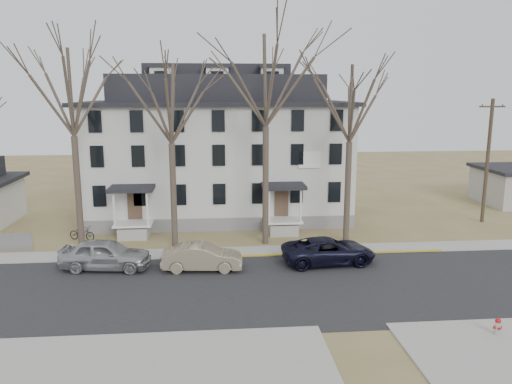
{
  "coord_description": "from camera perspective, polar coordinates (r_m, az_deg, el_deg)",
  "views": [
    {
      "loc": [
        -2.39,
        -22.14,
        10.0
      ],
      "look_at": [
        0.3,
        9.0,
        3.7
      ],
      "focal_mm": 35.0,
      "sensor_mm": 36.0,
      "label": 1
    }
  ],
  "objects": [
    {
      "name": "yellow_curb",
      "position": [
        31.77,
        8.84,
        -7.09
      ],
      "size": [
        14.0,
        0.25,
        0.06
      ],
      "primitive_type": "cube",
      "color": "gold",
      "rests_on": "ground"
    },
    {
      "name": "tree_mid_right",
      "position": [
        33.15,
        10.8,
        10.52
      ],
      "size": [
        7.8,
        7.8,
        12.74
      ],
      "color": "#473B31",
      "rests_on": "ground"
    },
    {
      "name": "boarding_house",
      "position": [
        40.36,
        -4.37,
        4.79
      ],
      "size": [
        20.8,
        12.36,
        12.05
      ],
      "color": "slate",
      "rests_on": "ground"
    },
    {
      "name": "car_silver",
      "position": [
        29.88,
        -16.83,
        -6.9
      ],
      "size": [
        5.32,
        2.65,
        1.74
      ],
      "primitive_type": "imported",
      "rotation": [
        0.0,
        0.0,
        1.45
      ],
      "color": "#9FA1A3",
      "rests_on": "ground"
    },
    {
      "name": "main_road",
      "position": [
        26.24,
        0.67,
        -11.0
      ],
      "size": [
        120.0,
        10.0,
        0.04
      ],
      "primitive_type": "cube",
      "color": "#27272A",
      "rests_on": "ground"
    },
    {
      "name": "tree_far_left",
      "position": [
        33.08,
        -20.44,
        11.3
      ],
      "size": [
        8.4,
        8.4,
        13.72
      ],
      "color": "#473B31",
      "rests_on": "ground"
    },
    {
      "name": "car_navy",
      "position": [
        29.9,
        8.3,
        -6.72
      ],
      "size": [
        5.66,
        2.97,
        1.52
      ],
      "primitive_type": "imported",
      "rotation": [
        0.0,
        0.0,
        1.65
      ],
      "color": "black",
      "rests_on": "ground"
    },
    {
      "name": "near_sidewalk_left",
      "position": [
        20.62,
        -21.17,
        -18.44
      ],
      "size": [
        20.0,
        5.0,
        0.08
      ],
      "primitive_type": "cube",
      "color": "#A09F97",
      "rests_on": "ground"
    },
    {
      "name": "fire_hydrant",
      "position": [
        23.65,
        25.88,
        -13.73
      ],
      "size": [
        0.34,
        0.32,
        0.82
      ],
      "color": "#B7B7BA",
      "rests_on": "ground"
    },
    {
      "name": "utility_pole_far",
      "position": [
        42.05,
        24.94,
        3.38
      ],
      "size": [
        2.0,
        0.28,
        9.5
      ],
      "color": "#3D3023",
      "rests_on": "ground"
    },
    {
      "name": "ground",
      "position": [
        24.41,
        1.14,
        -12.79
      ],
      "size": [
        120.0,
        120.0,
        0.0
      ],
      "primitive_type": "plane",
      "color": "olive",
      "rests_on": "ground"
    },
    {
      "name": "bicycle_left",
      "position": [
        36.11,
        -19.26,
        -4.52
      ],
      "size": [
        1.99,
        1.24,
        0.99
      ],
      "primitive_type": "imported",
      "rotation": [
        0.0,
        0.0,
        1.23
      ],
      "color": "black",
      "rests_on": "ground"
    },
    {
      "name": "far_sidewalk",
      "position": [
        31.84,
        -0.39,
        -6.9
      ],
      "size": [
        120.0,
        2.0,
        0.08
      ],
      "primitive_type": "cube",
      "color": "#A09F97",
      "rests_on": "ground"
    },
    {
      "name": "car_tan",
      "position": [
        28.68,
        -6.17,
        -7.49
      ],
      "size": [
        4.63,
        1.87,
        1.49
      ],
      "primitive_type": "imported",
      "rotation": [
        0.0,
        0.0,
        1.51
      ],
      "color": "gray",
      "rests_on": "ground"
    },
    {
      "name": "tree_mid_left",
      "position": [
        32.05,
        -9.78,
        10.53
      ],
      "size": [
        7.8,
        7.8,
        12.74
      ],
      "color": "#473B31",
      "rests_on": "ground"
    },
    {
      "name": "tree_center",
      "position": [
        32.14,
        1.15,
        13.33
      ],
      "size": [
        9.0,
        9.0,
        14.7
      ],
      "color": "#473B31",
      "rests_on": "ground"
    }
  ]
}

